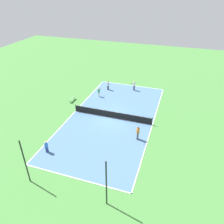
{
  "coord_description": "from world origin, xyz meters",
  "views": [
    {
      "loc": [
        -7.77,
        23.33,
        15.85
      ],
      "look_at": [
        0.0,
        0.0,
        0.9
      ],
      "focal_mm": 35.0,
      "sensor_mm": 36.0,
      "label": 1
    }
  ],
  "objects_px": {
    "player_near_blue": "(46,146)",
    "player_near_white": "(134,85)",
    "tennis_ball_left_sideline": "(79,126)",
    "tennis_ball_midcourt": "(95,107)",
    "player_far_green": "(99,92)",
    "tennis_net": "(112,114)",
    "fence_post_back_right": "(25,162)",
    "tennis_ball_right_alley": "(65,127)",
    "fence_post_back_left": "(106,184)",
    "player_far_white": "(108,85)",
    "bench": "(72,99)",
    "player_center_orange": "(138,132)"
  },
  "relations": [
    {
      "from": "player_center_orange",
      "to": "tennis_ball_midcourt",
      "type": "bearing_deg",
      "value": -138.34
    },
    {
      "from": "tennis_net",
      "to": "fence_post_back_right",
      "type": "bearing_deg",
      "value": 73.48
    },
    {
      "from": "tennis_ball_left_sideline",
      "to": "tennis_ball_midcourt",
      "type": "height_order",
      "value": "same"
    },
    {
      "from": "tennis_ball_left_sideline",
      "to": "fence_post_back_left",
      "type": "height_order",
      "value": "fence_post_back_left"
    },
    {
      "from": "tennis_net",
      "to": "tennis_ball_left_sideline",
      "type": "distance_m",
      "value": 4.7
    },
    {
      "from": "tennis_ball_midcourt",
      "to": "player_far_green",
      "type": "bearing_deg",
      "value": -79.01
    },
    {
      "from": "bench",
      "to": "player_far_white",
      "type": "height_order",
      "value": "player_far_white"
    },
    {
      "from": "bench",
      "to": "fence_post_back_right",
      "type": "relative_size",
      "value": 0.34
    },
    {
      "from": "player_far_green",
      "to": "bench",
      "type": "bearing_deg",
      "value": 129.02
    },
    {
      "from": "tennis_ball_midcourt",
      "to": "fence_post_back_right",
      "type": "relative_size",
      "value": 0.01
    },
    {
      "from": "player_far_white",
      "to": "player_far_green",
      "type": "bearing_deg",
      "value": -48.62
    },
    {
      "from": "player_far_white",
      "to": "fence_post_back_right",
      "type": "bearing_deg",
      "value": -38.92
    },
    {
      "from": "player_near_blue",
      "to": "tennis_ball_right_alley",
      "type": "xyz_separation_m",
      "value": [
        0.4,
        -4.61,
        -0.76
      ]
    },
    {
      "from": "player_near_blue",
      "to": "player_far_white",
      "type": "xyz_separation_m",
      "value": [
        -1.06,
        -16.69,
        0.08
      ]
    },
    {
      "from": "player_near_blue",
      "to": "player_far_green",
      "type": "distance_m",
      "value": 13.88
    },
    {
      "from": "player_near_blue",
      "to": "player_far_white",
      "type": "bearing_deg",
      "value": 174.56
    },
    {
      "from": "tennis_net",
      "to": "player_center_orange",
      "type": "height_order",
      "value": "player_center_orange"
    },
    {
      "from": "tennis_ball_left_sideline",
      "to": "bench",
      "type": "bearing_deg",
      "value": -56.08
    },
    {
      "from": "player_near_white",
      "to": "fence_post_back_right",
      "type": "height_order",
      "value": "fence_post_back_right"
    },
    {
      "from": "tennis_ball_right_alley",
      "to": "player_near_white",
      "type": "bearing_deg",
      "value": -112.99
    },
    {
      "from": "player_near_blue",
      "to": "player_near_white",
      "type": "relative_size",
      "value": 0.87
    },
    {
      "from": "tennis_ball_left_sideline",
      "to": "fence_post_back_left",
      "type": "distance_m",
      "value": 11.83
    },
    {
      "from": "player_far_green",
      "to": "fence_post_back_right",
      "type": "xyz_separation_m",
      "value": [
        -0.18,
        17.8,
        1.51
      ]
    },
    {
      "from": "player_near_white",
      "to": "tennis_ball_left_sideline",
      "type": "relative_size",
      "value": 24.14
    },
    {
      "from": "tennis_ball_left_sideline",
      "to": "fence_post_back_left",
      "type": "xyz_separation_m",
      "value": [
        -7.01,
        9.25,
        2.31
      ]
    },
    {
      "from": "fence_post_back_left",
      "to": "player_near_white",
      "type": "bearing_deg",
      "value": -82.3
    },
    {
      "from": "player_far_green",
      "to": "player_near_blue",
      "type": "bearing_deg",
      "value": 178.93
    },
    {
      "from": "player_far_green",
      "to": "player_far_white",
      "type": "relative_size",
      "value": 0.96
    },
    {
      "from": "player_center_orange",
      "to": "player_near_white",
      "type": "xyz_separation_m",
      "value": [
        3.46,
        -12.66,
        -0.07
      ]
    },
    {
      "from": "player_center_orange",
      "to": "fence_post_back_right",
      "type": "relative_size",
      "value": 0.37
    },
    {
      "from": "player_near_blue",
      "to": "fence_post_back_left",
      "type": "bearing_deg",
      "value": 62.51
    },
    {
      "from": "tennis_ball_left_sideline",
      "to": "tennis_ball_midcourt",
      "type": "bearing_deg",
      "value": -90.44
    },
    {
      "from": "tennis_net",
      "to": "tennis_ball_midcourt",
      "type": "bearing_deg",
      "value": -28.73
    },
    {
      "from": "tennis_net",
      "to": "tennis_ball_right_alley",
      "type": "bearing_deg",
      "value": 39.82
    },
    {
      "from": "bench",
      "to": "player_near_white",
      "type": "distance_m",
      "value": 10.44
    },
    {
      "from": "player_center_orange",
      "to": "player_far_white",
      "type": "xyz_separation_m",
      "value": [
        7.62,
        -11.47,
        -0.13
      ]
    },
    {
      "from": "player_center_orange",
      "to": "fence_post_back_right",
      "type": "distance_m",
      "value": 12.21
    },
    {
      "from": "tennis_net",
      "to": "tennis_ball_midcourt",
      "type": "height_order",
      "value": "tennis_net"
    },
    {
      "from": "tennis_ball_midcourt",
      "to": "fence_post_back_right",
      "type": "xyz_separation_m",
      "value": [
        0.49,
        14.36,
        2.31
      ]
    },
    {
      "from": "player_near_blue",
      "to": "tennis_ball_left_sideline",
      "type": "bearing_deg",
      "value": 165.89
    },
    {
      "from": "tennis_ball_right_alley",
      "to": "fence_post_back_left",
      "type": "height_order",
      "value": "fence_post_back_left"
    },
    {
      "from": "tennis_ball_right_alley",
      "to": "tennis_ball_midcourt",
      "type": "relative_size",
      "value": 1.0
    },
    {
      "from": "bench",
      "to": "fence_post_back_right",
      "type": "height_order",
      "value": "fence_post_back_right"
    },
    {
      "from": "tennis_ball_right_alley",
      "to": "fence_post_back_left",
      "type": "bearing_deg",
      "value": 135.08
    },
    {
      "from": "bench",
      "to": "tennis_net",
      "type": "bearing_deg",
      "value": 70.3
    },
    {
      "from": "fence_post_back_right",
      "to": "bench",
      "type": "bearing_deg",
      "value": -76.89
    },
    {
      "from": "player_near_white",
      "to": "tennis_ball_midcourt",
      "type": "relative_size",
      "value": 24.14
    },
    {
      "from": "player_near_blue",
      "to": "fence_post_back_right",
      "type": "relative_size",
      "value": 0.3
    },
    {
      "from": "player_center_orange",
      "to": "tennis_net",
      "type": "bearing_deg",
      "value": -142.46
    },
    {
      "from": "player_near_white",
      "to": "tennis_ball_midcourt",
      "type": "height_order",
      "value": "player_near_white"
    }
  ]
}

